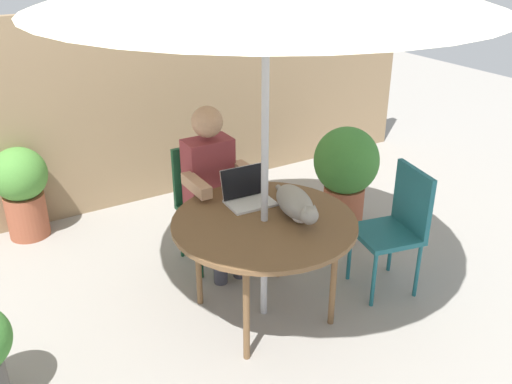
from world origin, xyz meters
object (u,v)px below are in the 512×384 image
Objects in this scene: patio_table at (264,227)px; chair_occupied at (204,195)px; chair_empty at (398,221)px; person_seated at (213,182)px; laptop at (246,192)px; potted_plant_corner at (346,171)px; potted_plant_by_chair at (22,187)px; cat at (296,204)px.

chair_occupied is at bearing 90.00° from patio_table.
person_seated is (-0.95, 0.89, 0.17)m from chair_empty.
patio_table is 0.31m from laptop.
laptop is (0.04, -0.56, 0.24)m from chair_occupied.
potted_plant_corner reaches higher than patio_table.
patio_table is at bearing -59.38° from potted_plant_by_chair.
patio_table is at bearing -98.02° from laptop.
person_seated reaches higher than potted_plant_corner.
potted_plant_by_chair is (-1.12, 1.05, -0.09)m from chair_occupied.
cat is 1.24m from potted_plant_corner.
potted_plant_by_chair is at bearing 151.53° from potted_plant_corner.
patio_table is 0.69m from person_seated.
patio_table is 1.49× the size of potted_plant_by_chair.
patio_table is 1.29× the size of chair_empty.
chair_empty is (0.95, -1.04, 0.00)m from chair_occupied.
patio_table is at bearing 163.90° from cat.
laptop reaches higher than chair_empty.
chair_occupied reaches higher than patio_table.
chair_occupied is 2.84× the size of laptop.
laptop is at bearing 81.98° from patio_table.
person_seated is 0.41m from laptop.
potted_plant_corner reaches higher than chair_empty.
patio_table is 0.98m from chair_empty.
laptop is at bearing 151.83° from chair_empty.
chair_empty is 1.16× the size of potted_plant_by_chair.
person_seated is at bearing 104.68° from cat.
chair_occupied is at bearing -43.09° from potted_plant_by_chair.
potted_plant_corner is (2.30, -1.25, 0.09)m from potted_plant_by_chair.
potted_plant_by_chair is (-1.12, 1.89, -0.21)m from patio_table.
cat is (0.19, -0.90, 0.26)m from chair_occupied.
chair_occupied is at bearing 132.32° from chair_empty.
laptop reaches higher than potted_plant_corner.
person_seated is at bearing 90.00° from patio_table.
laptop is (-0.91, 0.49, 0.24)m from chair_empty.
chair_occupied is 1.54m from potted_plant_by_chair.
potted_plant_corner reaches higher than potted_plant_by_chair.
laptop is (0.04, 0.29, 0.11)m from patio_table.
potted_plant_corner is (1.18, 0.64, -0.13)m from patio_table.
chair_occupied is 0.99× the size of potted_plant_corner.
chair_occupied is 0.96m from cat.
person_seated reaches higher than chair_empty.
person_seated reaches higher than potted_plant_by_chair.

